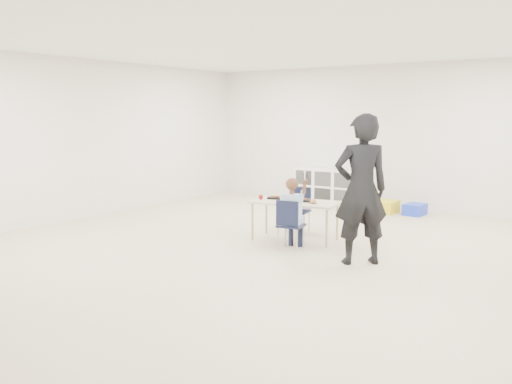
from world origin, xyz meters
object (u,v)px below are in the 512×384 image
Objects in this scene: table at (295,220)px; child at (291,210)px; cubby_shelf at (327,186)px; chair_near at (291,224)px; adult at (361,190)px.

table is 1.24× the size of child.
cubby_shelf is at bearing 99.88° from table.
chair_near is at bearing -74.33° from table.
adult is at bearing -16.51° from child.
adult is (1.07, -0.12, 0.58)m from chair_near.
adult is at bearing -16.51° from chair_near.
child is (0.00, 0.00, 0.20)m from chair_near.
chair_near is 0.20m from child.
adult reaches higher than child.
child is at bearing -69.45° from cubby_shelf.
child reaches higher than table.
child is 0.78× the size of cubby_shelf.
cubby_shelf is (-1.42, 3.78, -0.20)m from child.
child is at bearing -74.33° from table.
child is 4.04m from cubby_shelf.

